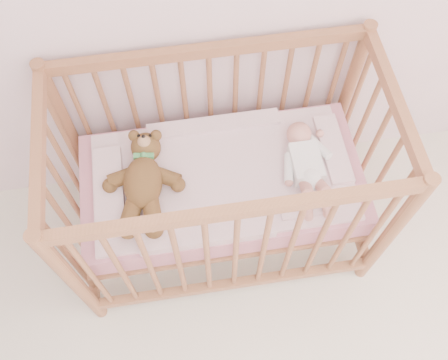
{
  "coord_description": "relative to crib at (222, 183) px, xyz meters",
  "views": [
    {
      "loc": [
        -0.31,
        0.59,
        2.44
      ],
      "look_at": [
        -0.16,
        1.55,
        0.62
      ],
      "focal_mm": 40.0,
      "sensor_mm": 36.0,
      "label": 1
    }
  ],
  "objects": [
    {
      "name": "crib",
      "position": [
        0.0,
        0.0,
        0.0
      ],
      "size": [
        1.36,
        0.76,
        1.0
      ],
      "primitive_type": null,
      "color": "#AD7049",
      "rests_on": "floor"
    },
    {
      "name": "mattress",
      "position": [
        0.0,
        0.0,
        -0.01
      ],
      "size": [
        1.22,
        0.62,
        0.13
      ],
      "primitive_type": "cube",
      "color": "pink",
      "rests_on": "crib"
    },
    {
      "name": "blanket",
      "position": [
        0.0,
        0.0,
        0.06
      ],
      "size": [
        1.1,
        0.58,
        0.06
      ],
      "primitive_type": null,
      "color": "#F0A5B0",
      "rests_on": "mattress"
    },
    {
      "name": "baby",
      "position": [
        0.36,
        -0.02,
        0.14
      ],
      "size": [
        0.23,
        0.48,
        0.12
      ],
      "primitive_type": null,
      "rotation": [
        0.0,
        0.0,
        -0.01
      ],
      "color": "white",
      "rests_on": "blanket"
    },
    {
      "name": "teddy_bear",
      "position": [
        -0.33,
        -0.02,
        0.15
      ],
      "size": [
        0.42,
        0.55,
        0.14
      ],
      "primitive_type": null,
      "rotation": [
        0.0,
        0.0,
        -0.14
      ],
      "color": "brown",
      "rests_on": "blanket"
    }
  ]
}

